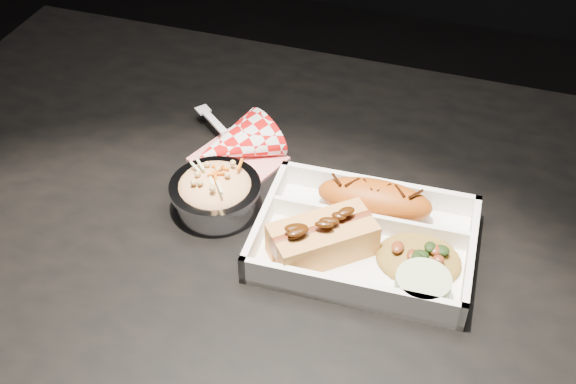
# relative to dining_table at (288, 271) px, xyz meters

# --- Properties ---
(dining_table) EXTENTS (1.20, 0.80, 0.75)m
(dining_table) POSITION_rel_dining_table_xyz_m (0.00, 0.00, 0.00)
(dining_table) COLOR black
(dining_table) RESTS_ON ground
(food_tray) EXTENTS (0.26, 0.19, 0.04)m
(food_tray) POSITION_rel_dining_table_xyz_m (0.10, -0.02, 0.10)
(food_tray) COLOR white
(food_tray) RESTS_ON dining_table
(fried_pastry) EXTENTS (0.14, 0.06, 0.05)m
(fried_pastry) POSITION_rel_dining_table_xyz_m (0.10, 0.04, 0.12)
(fried_pastry) COLOR #B14F11
(fried_pastry) RESTS_ON food_tray
(hotdog) EXTENTS (0.13, 0.12, 0.06)m
(hotdog) POSITION_rel_dining_table_xyz_m (0.06, -0.04, 0.12)
(hotdog) COLOR #DA974A
(hotdog) RESTS_ON food_tray
(fried_rice_mound) EXTENTS (0.10, 0.09, 0.03)m
(fried_rice_mound) POSITION_rel_dining_table_xyz_m (0.17, -0.02, 0.11)
(fried_rice_mound) COLOR olive
(fried_rice_mound) RESTS_ON food_tray
(cupcake_liner) EXTENTS (0.06, 0.06, 0.03)m
(cupcake_liner) POSITION_rel_dining_table_xyz_m (0.18, -0.07, 0.11)
(cupcake_liner) COLOR #B1C595
(cupcake_liner) RESTS_ON food_tray
(foil_coleslaw_cup) EXTENTS (0.11, 0.11, 0.07)m
(foil_coleslaw_cup) POSITION_rel_dining_table_xyz_m (-0.09, -0.01, 0.12)
(foil_coleslaw_cup) COLOR silver
(foil_coleslaw_cup) RESTS_ON dining_table
(napkin_fork) EXTENTS (0.16, 0.15, 0.10)m
(napkin_fork) POSITION_rel_dining_table_xyz_m (-0.11, 0.10, 0.11)
(napkin_fork) COLOR red
(napkin_fork) RESTS_ON dining_table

